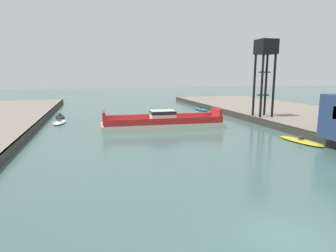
{
  "coord_description": "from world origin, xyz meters",
  "views": [
    {
      "loc": [
        -10.68,
        -13.04,
        9.36
      ],
      "look_at": [
        0.0,
        26.86,
        2.0
      ],
      "focal_mm": 30.57,
      "sensor_mm": 36.0,
      "label": 1
    }
  ],
  "objects_px": {
    "moored_boat_mid_right": "(60,122)",
    "crane_tower": "(266,56)",
    "moored_boat_mid_left": "(201,109)",
    "moored_boat_far_left": "(301,141)",
    "chain_ferry": "(163,123)",
    "moored_boat_near_left": "(60,117)"
  },
  "relations": [
    {
      "from": "moored_boat_far_left",
      "to": "crane_tower",
      "type": "bearing_deg",
      "value": 74.67
    },
    {
      "from": "moored_boat_mid_left",
      "to": "moored_boat_far_left",
      "type": "height_order",
      "value": "moored_boat_mid_left"
    },
    {
      "from": "moored_boat_far_left",
      "to": "chain_ferry",
      "type": "bearing_deg",
      "value": 136.13
    },
    {
      "from": "moored_boat_mid_left",
      "to": "moored_boat_far_left",
      "type": "distance_m",
      "value": 38.98
    },
    {
      "from": "moored_boat_mid_right",
      "to": "crane_tower",
      "type": "height_order",
      "value": "crane_tower"
    },
    {
      "from": "moored_boat_mid_left",
      "to": "crane_tower",
      "type": "bearing_deg",
      "value": -78.67
    },
    {
      "from": "chain_ferry",
      "to": "moored_boat_mid_left",
      "type": "xyz_separation_m",
      "value": [
        16.43,
        23.34,
        -0.74
      ]
    },
    {
      "from": "crane_tower",
      "to": "moored_boat_near_left",
      "type": "bearing_deg",
      "value": 157.03
    },
    {
      "from": "moored_boat_mid_right",
      "to": "moored_boat_far_left",
      "type": "bearing_deg",
      "value": -36.83
    },
    {
      "from": "moored_boat_mid_right",
      "to": "chain_ferry",
      "type": "bearing_deg",
      "value": -29.28
    },
    {
      "from": "moored_boat_far_left",
      "to": "crane_tower",
      "type": "height_order",
      "value": "crane_tower"
    },
    {
      "from": "chain_ferry",
      "to": "moored_boat_mid_right",
      "type": "xyz_separation_m",
      "value": [
        -18.39,
        10.31,
        -0.79
      ]
    },
    {
      "from": "moored_boat_near_left",
      "to": "moored_boat_mid_left",
      "type": "distance_m",
      "value": 35.87
    },
    {
      "from": "moored_boat_mid_left",
      "to": "crane_tower",
      "type": "relative_size",
      "value": 0.47
    },
    {
      "from": "moored_boat_mid_left",
      "to": "moored_boat_mid_right",
      "type": "relative_size",
      "value": 1.07
    },
    {
      "from": "chain_ferry",
      "to": "moored_boat_mid_right",
      "type": "relative_size",
      "value": 3.34
    },
    {
      "from": "moored_boat_far_left",
      "to": "moored_boat_mid_right",
      "type": "bearing_deg",
      "value": 143.17
    },
    {
      "from": "moored_boat_mid_right",
      "to": "crane_tower",
      "type": "xyz_separation_m",
      "value": [
        39.26,
        -9.14,
        12.81
      ]
    },
    {
      "from": "moored_boat_near_left",
      "to": "moored_boat_far_left",
      "type": "distance_m",
      "value": 48.84
    },
    {
      "from": "crane_tower",
      "to": "moored_boat_mid_left",
      "type": "bearing_deg",
      "value": 101.33
    },
    {
      "from": "chain_ferry",
      "to": "moored_boat_near_left",
      "type": "xyz_separation_m",
      "value": [
        -19.05,
        18.1,
        -0.74
      ]
    },
    {
      "from": "moored_boat_near_left",
      "to": "crane_tower",
      "type": "xyz_separation_m",
      "value": [
        39.92,
        -16.92,
        12.76
      ]
    }
  ]
}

